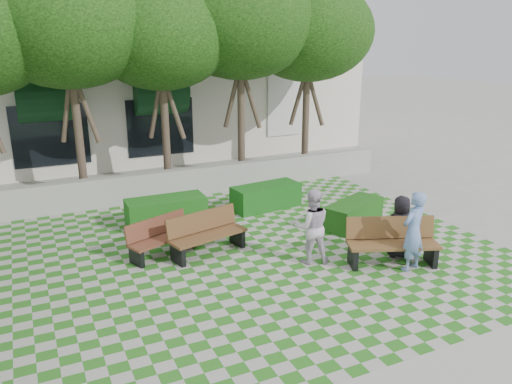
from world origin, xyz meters
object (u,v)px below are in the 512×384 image
bench_west (161,238)px  hedge_east (353,214)px  bench_mid (207,234)px  hedge_midright (266,197)px  person_dark (400,227)px  hedge_midleft (166,211)px  bench_east (392,243)px  person_blue (413,231)px  person_white (311,226)px

bench_west → hedge_east: bench_west is taller
bench_mid → bench_west: bearing=145.1°
bench_mid → hedge_midright: (2.74, 2.35, -0.12)m
hedge_midright → person_dark: size_ratio=1.40×
bench_west → hedge_east: 5.27m
hedge_midright → hedge_midleft: (-3.09, -0.02, 0.01)m
bench_east → person_blue: 0.60m
bench_west → person_blue: size_ratio=0.99×
bench_west → person_blue: bearing=-55.6°
bench_east → person_white: 1.86m
bench_mid → person_blue: size_ratio=1.10×
bench_mid → hedge_midleft: bench_mid is taller
person_dark → person_white: (-2.04, 0.62, 0.13)m
hedge_east → bench_west: bearing=176.1°
bench_east → person_white: bearing=173.2°
hedge_midleft → person_dark: (4.37, -4.42, 0.37)m
person_white → hedge_midleft: bearing=-40.5°
hedge_midright → person_dark: (1.28, -4.44, 0.38)m
hedge_east → person_blue: person_blue is taller
bench_west → hedge_midright: (3.74, 1.96, -0.07)m
hedge_midright → bench_east: bearing=-79.8°
hedge_midright → hedge_midleft: hedge_midleft is taller
bench_west → person_white: size_ratio=1.03×
bench_east → bench_mid: (-3.59, 2.35, -0.03)m
hedge_east → hedge_midleft: (-4.60, 2.30, 0.04)m
bench_east → person_dark: bearing=52.2°
bench_east → person_blue: person_blue is taller
hedge_east → person_dark: size_ratio=1.30×
person_dark → person_white: size_ratio=0.85×
bench_mid → person_blue: bearing=-49.8°
bench_east → person_dark: 0.55m
bench_east → hedge_east: bench_east is taller
bench_west → person_dark: size_ratio=1.21×
hedge_east → person_blue: 2.88m
bench_east → hedge_midright: size_ratio=1.03×
person_blue → hedge_east: bearing=-114.1°
bench_mid → bench_east: bearing=-47.0°
bench_mid → bench_west: 1.07m
bench_west → person_dark: bearing=-48.6°
hedge_east → person_dark: bearing=-96.4°
person_dark → hedge_east: bearing=-73.5°
bench_mid → person_blue: 4.71m
bench_mid → person_dark: (4.02, -2.10, 0.26)m
bench_east → hedge_midleft: (-3.93, 4.68, -0.14)m
bench_mid → hedge_midright: size_ratio=0.97×
hedge_midright → person_blue: 5.24m
person_dark → bench_west: bearing=-3.5°
hedge_midleft → person_dark: person_dark is taller
hedge_midleft → person_white: bearing=-58.5°
hedge_midright → bench_west: bearing=-152.4°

